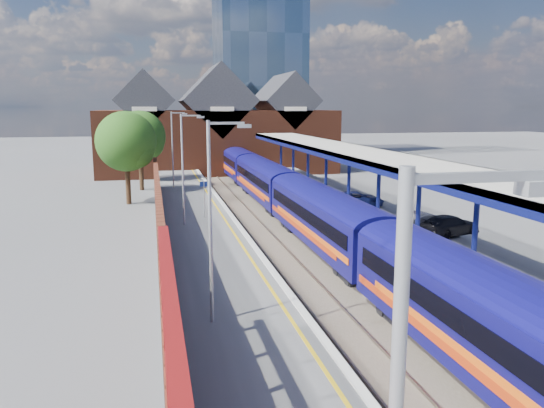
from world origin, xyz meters
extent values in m
plane|color=#5B5B5E|center=(0.00, 30.00, 0.00)|extent=(240.00, 240.00, 0.00)
cube|color=#473D33|center=(0.00, 20.00, 0.03)|extent=(6.00, 76.00, 0.06)
cube|color=slate|center=(-2.22, 20.00, 0.12)|extent=(0.07, 76.00, 0.14)
cube|color=slate|center=(-0.78, 20.00, 0.12)|extent=(0.07, 76.00, 0.14)
cube|color=slate|center=(0.78, 20.00, 0.12)|extent=(0.07, 76.00, 0.14)
cube|color=slate|center=(2.22, 20.00, 0.12)|extent=(0.07, 76.00, 0.14)
cube|color=#565659|center=(-5.50, 20.00, 0.50)|extent=(5.00, 76.00, 1.00)
cube|color=#565659|center=(6.00, 20.00, 0.50)|extent=(6.00, 76.00, 1.00)
cube|color=silver|center=(-3.15, 20.00, 1.02)|extent=(0.30, 76.00, 0.05)
cube|color=silver|center=(3.15, 20.00, 1.02)|extent=(0.30, 76.00, 0.05)
cube|color=yellow|center=(-3.75, 20.00, 1.01)|extent=(0.14, 76.00, 0.01)
cube|color=#0F0D5D|center=(1.50, 1.02, 1.90)|extent=(2.82, 16.00, 2.50)
cube|color=#0F0D5D|center=(1.50, 1.02, 3.15)|extent=(2.82, 16.00, 0.60)
cube|color=#0F0D5D|center=(1.50, 17.62, 1.90)|extent=(2.82, 16.00, 2.50)
cube|color=#0F0D5D|center=(1.50, 17.62, 3.15)|extent=(2.82, 16.00, 0.60)
cube|color=#0F0D5D|center=(1.50, 34.22, 1.90)|extent=(2.82, 16.00, 2.50)
cube|color=#0F0D5D|center=(1.50, 34.22, 3.15)|extent=(2.82, 16.00, 0.60)
cube|color=#0F0D5D|center=(1.50, 50.82, 1.90)|extent=(2.82, 16.00, 2.50)
cube|color=#0F0D5D|center=(1.50, 50.82, 3.15)|extent=(2.82, 16.00, 0.60)
cube|color=black|center=(0.08, 25.92, 2.35)|extent=(0.04, 60.54, 0.70)
cube|color=#F85D10|center=(0.07, 25.92, 1.55)|extent=(0.03, 55.27, 0.30)
cube|color=red|center=(0.06, 25.92, 1.30)|extent=(0.03, 55.27, 0.30)
cube|color=black|center=(1.50, 56.42, 0.30)|extent=(2.00, 2.40, 0.60)
cylinder|color=#0E1456|center=(5.00, 8.00, 3.10)|extent=(0.24, 0.24, 4.20)
cylinder|color=#0E1456|center=(5.00, 13.00, 3.10)|extent=(0.24, 0.24, 4.20)
cylinder|color=#0E1456|center=(5.00, 18.00, 3.10)|extent=(0.24, 0.24, 4.20)
cylinder|color=#0E1456|center=(5.00, 23.00, 3.10)|extent=(0.24, 0.24, 4.20)
cylinder|color=#0E1456|center=(5.00, 28.00, 3.10)|extent=(0.24, 0.24, 4.20)
cylinder|color=#0E1456|center=(5.00, 33.00, 3.10)|extent=(0.24, 0.24, 4.20)
cylinder|color=#0E1456|center=(5.00, 38.00, 3.10)|extent=(0.24, 0.24, 4.20)
cylinder|color=#0E1456|center=(5.00, 43.00, 3.10)|extent=(0.24, 0.24, 4.20)
cube|color=beige|center=(5.50, 22.00, 5.35)|extent=(4.50, 52.00, 0.25)
cube|color=#0E1456|center=(3.35, 22.00, 5.20)|extent=(0.20, 52.00, 0.55)
cube|color=#0E1456|center=(7.65, 22.00, 5.20)|extent=(0.20, 52.00, 0.55)
cube|color=#A5A8AA|center=(-5.90, -8.00, 7.90)|extent=(1.20, 0.08, 0.08)
cylinder|color=#A5A8AA|center=(-6.50, 6.00, 4.50)|extent=(0.12, 0.12, 7.00)
cube|color=#A5A8AA|center=(-5.90, 6.00, 7.90)|extent=(1.20, 0.08, 0.08)
cube|color=#A5A8AA|center=(-5.30, 6.00, 7.80)|extent=(0.45, 0.18, 0.12)
cylinder|color=#A5A8AA|center=(-6.50, 22.00, 4.50)|extent=(0.12, 0.12, 7.00)
cube|color=#A5A8AA|center=(-5.90, 22.00, 7.90)|extent=(1.20, 0.08, 0.08)
cube|color=#A5A8AA|center=(-5.30, 22.00, 7.80)|extent=(0.45, 0.18, 0.12)
cylinder|color=#A5A8AA|center=(-6.50, 38.00, 4.50)|extent=(0.12, 0.12, 7.00)
cube|color=#A5A8AA|center=(-5.90, 38.00, 7.90)|extent=(1.20, 0.08, 0.08)
cube|color=#A5A8AA|center=(-5.30, 38.00, 7.80)|extent=(0.45, 0.18, 0.12)
cylinder|color=#A5A8AA|center=(-5.00, 24.00, 2.25)|extent=(0.08, 0.08, 2.50)
cube|color=#0C194C|center=(-5.00, 24.00, 3.30)|extent=(0.55, 0.06, 0.35)
cube|color=#582617|center=(-8.10, 14.00, 2.40)|extent=(0.35, 50.00, 2.80)
cube|color=maroon|center=(-8.10, -3.00, 4.80)|extent=(0.30, 15.00, 0.12)
cube|color=maroon|center=(-8.10, -3.00, 3.85)|extent=(0.30, 15.00, 0.12)
cube|color=maroon|center=(-8.10, -4.00, 4.30)|extent=(0.30, 0.12, 1.00)
cube|color=maroon|center=(-8.10, -2.00, 4.30)|extent=(0.30, 0.12, 1.00)
cube|color=maroon|center=(-8.10, 0.00, 4.30)|extent=(0.30, 0.12, 1.00)
cube|color=maroon|center=(-8.10, 2.00, 4.30)|extent=(0.30, 0.12, 1.00)
cube|color=maroon|center=(-8.10, 4.00, 4.30)|extent=(0.30, 0.12, 1.00)
cube|color=#582617|center=(0.00, 58.00, 4.00)|extent=(30.00, 12.00, 8.00)
cube|color=#232328|center=(-9.00, 58.00, 9.20)|extent=(7.13, 12.00, 7.13)
cube|color=#232328|center=(0.00, 58.00, 9.20)|extent=(9.16, 12.00, 9.16)
cube|color=#232328|center=(9.00, 58.00, 9.20)|extent=(7.13, 12.00, 7.13)
cube|color=beige|center=(-9.00, 51.95, 8.20)|extent=(2.80, 0.15, 0.50)
cube|color=beige|center=(0.00, 51.95, 8.20)|extent=(2.80, 0.15, 0.50)
cube|color=beige|center=(9.00, 51.95, 8.20)|extent=(2.80, 0.15, 0.50)
cube|color=slate|center=(10.00, 80.00, 20.00)|extent=(14.00, 14.00, 40.00)
cylinder|color=#382314|center=(-10.50, 36.00, 2.00)|extent=(0.44, 0.44, 4.00)
sphere|color=#184512|center=(-10.50, 36.00, 5.50)|extent=(5.20, 5.20, 5.20)
sphere|color=#184512|center=(-9.70, 35.50, 4.80)|extent=(3.20, 3.20, 3.20)
cylinder|color=#382314|center=(-9.50, 44.00, 2.00)|extent=(0.44, 0.44, 4.00)
sphere|color=#184512|center=(-9.50, 44.00, 5.50)|extent=(5.20, 5.20, 5.20)
sphere|color=#184512|center=(-8.70, 43.50, 4.80)|extent=(3.20, 3.20, 3.20)
imported|color=#B4B4B9|center=(7.34, 16.46, 1.65)|extent=(4.11, 2.07, 1.29)
imported|color=black|center=(8.50, 15.69, 1.60)|extent=(4.49, 3.06, 1.21)
imported|color=navy|center=(6.60, 25.53, 1.58)|extent=(4.42, 2.62, 1.15)
camera|label=1|loc=(-8.32, -11.56, 8.43)|focal=35.00mm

